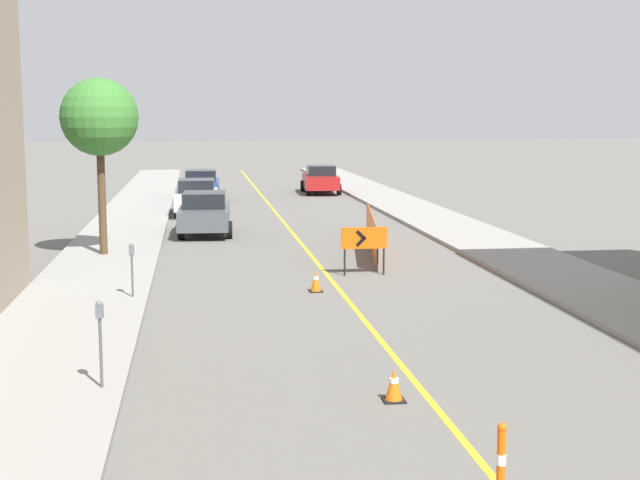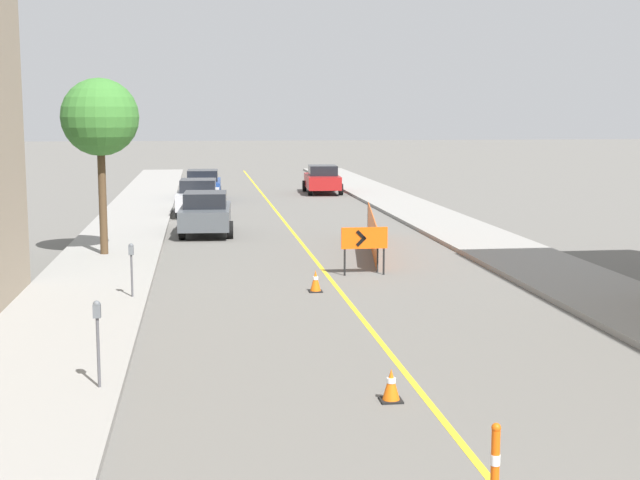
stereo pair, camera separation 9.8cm
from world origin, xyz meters
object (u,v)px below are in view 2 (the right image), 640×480
(parking_meter_far_curb, at_px, (97,326))
(parking_meter_near_curb, at_px, (131,259))
(parked_car_curb_near, at_px, (206,213))
(parked_car_curb_mid, at_px, (198,197))
(arrow_barricade_primary, at_px, (364,240))
(parked_car_curb_far, at_px, (203,185))
(traffic_cone_third, at_px, (316,281))
(parked_car_opposite_side, at_px, (322,179))
(street_tree_left_near, at_px, (100,118))
(traffic_cone_second, at_px, (391,385))

(parking_meter_far_curb, bearing_deg, parking_meter_near_curb, 90.00)
(parked_car_curb_near, height_order, parked_car_curb_mid, same)
(parked_car_curb_near, bearing_deg, arrow_barricade_primary, -62.12)
(parked_car_curb_far, bearing_deg, parking_meter_far_curb, -91.30)
(traffic_cone_third, bearing_deg, parked_car_curb_mid, 99.23)
(traffic_cone_third, relative_size, parked_car_curb_far, 0.13)
(parked_car_curb_mid, xyz_separation_m, parked_car_opposite_side, (6.94, 9.90, 0.00))
(parked_car_curb_mid, relative_size, parked_car_curb_far, 1.00)
(parked_car_curb_far, bearing_deg, parked_car_curb_near, -87.98)
(parking_meter_near_curb, bearing_deg, parked_car_opposite_side, 73.44)
(parked_car_opposite_side, relative_size, parking_meter_near_curb, 3.43)
(parked_car_curb_mid, bearing_deg, street_tree_left_near, -101.55)
(traffic_cone_second, height_order, arrow_barricade_primary, arrow_barricade_primary)
(traffic_cone_third, bearing_deg, parked_car_opposite_side, 81.81)
(parked_car_opposite_side, bearing_deg, parking_meter_far_curb, -100.27)
(arrow_barricade_primary, distance_m, parked_car_curb_far, 22.92)
(traffic_cone_second, bearing_deg, traffic_cone_third, 90.35)
(arrow_barricade_primary, bearing_deg, parking_meter_near_curb, -155.67)
(parked_car_curb_mid, bearing_deg, parked_car_curb_far, 90.12)
(parked_car_curb_mid, bearing_deg, parking_meter_far_curb, -91.31)
(parked_car_opposite_side, bearing_deg, traffic_cone_third, -95.08)
(traffic_cone_third, height_order, parking_meter_far_curb, parking_meter_far_curb)
(arrow_barricade_primary, relative_size, parked_car_curb_far, 0.31)
(parked_car_curb_near, distance_m, parked_car_opposite_side, 17.87)
(traffic_cone_third, height_order, parked_car_curb_mid, parked_car_curb_mid)
(parked_car_opposite_side, bearing_deg, parked_car_curb_far, -151.05)
(parked_car_curb_far, bearing_deg, parking_meter_near_curb, -92.19)
(traffic_cone_second, relative_size, parked_car_curb_far, 0.12)
(arrow_barricade_primary, relative_size, parking_meter_near_curb, 1.05)
(traffic_cone_third, xyz_separation_m, parked_car_curb_far, (-2.69, 24.65, 0.53))
(parked_car_curb_near, xyz_separation_m, parking_meter_near_curb, (-1.83, -11.99, 0.25))
(parked_car_curb_mid, xyz_separation_m, parking_meter_far_curb, (-1.56, -25.81, 0.33))
(parked_car_curb_near, relative_size, street_tree_left_near, 0.81)
(traffic_cone_third, height_order, parking_meter_near_curb, parking_meter_near_curb)
(parked_car_curb_near, height_order, street_tree_left_near, street_tree_left_near)
(parking_meter_near_curb, distance_m, street_tree_left_near, 7.65)
(parked_car_curb_near, distance_m, street_tree_left_near, 7.04)
(street_tree_left_near, bearing_deg, traffic_cone_third, -46.39)
(traffic_cone_second, relative_size, parked_car_curb_mid, 0.12)
(traffic_cone_second, relative_size, arrow_barricade_primary, 0.39)
(parking_meter_far_curb, distance_m, street_tree_left_near, 14.35)
(parked_car_curb_far, height_order, parked_car_opposite_side, same)
(traffic_cone_second, xyz_separation_m, parked_car_opposite_side, (3.96, 36.61, 0.54))
(parking_meter_far_curb, bearing_deg, traffic_cone_second, -11.20)
(parked_car_curb_mid, height_order, parked_car_opposite_side, same)
(arrow_barricade_primary, distance_m, street_tree_left_near, 9.08)
(parked_car_curb_mid, bearing_deg, parked_car_curb_near, -85.52)
(traffic_cone_second, xyz_separation_m, arrow_barricade_primary, (1.59, 10.86, 0.73))
(parked_car_curb_near, distance_m, parked_car_curb_mid, 6.68)
(parking_meter_near_curb, bearing_deg, parked_car_curb_far, 85.96)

